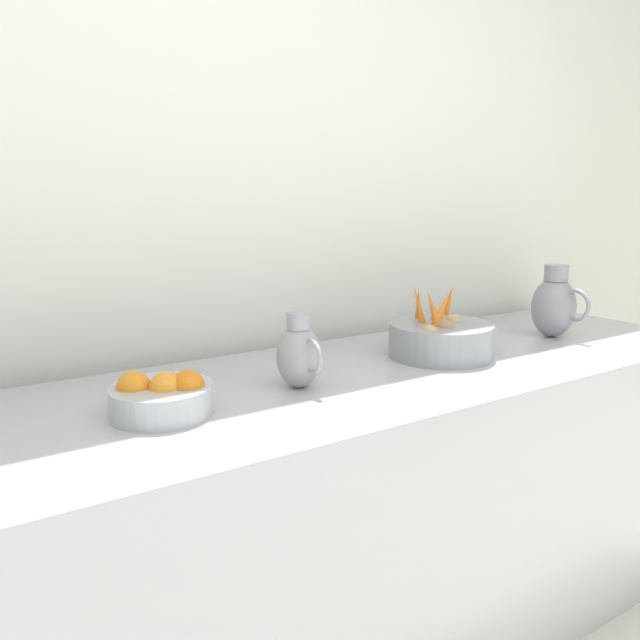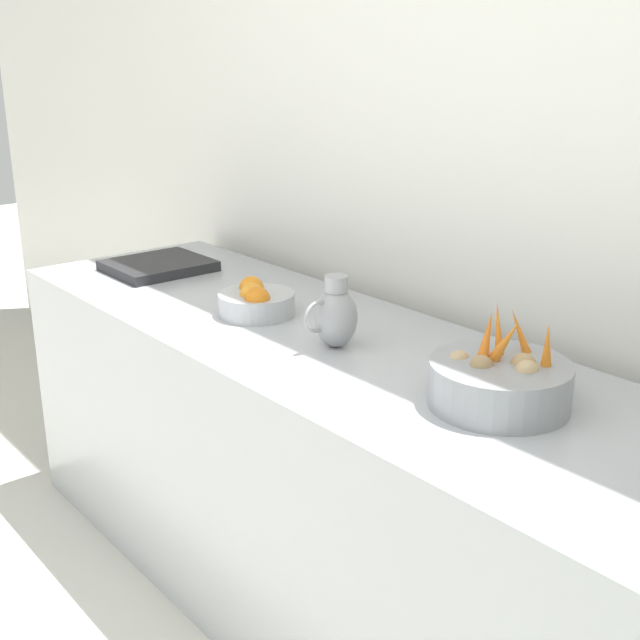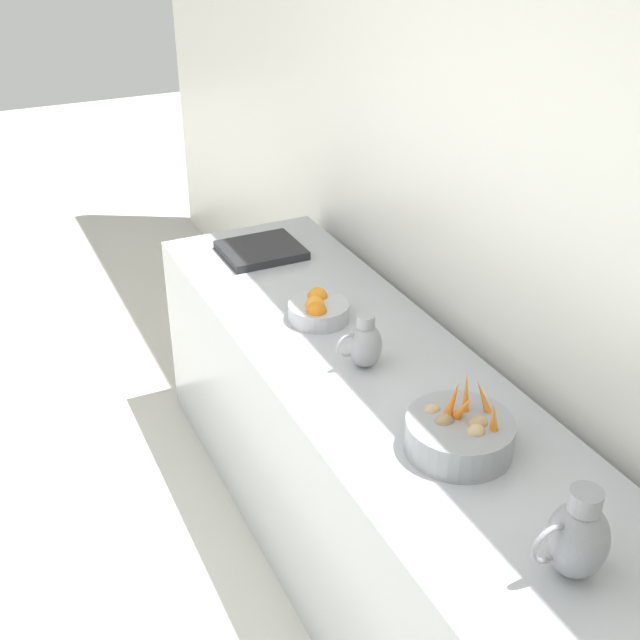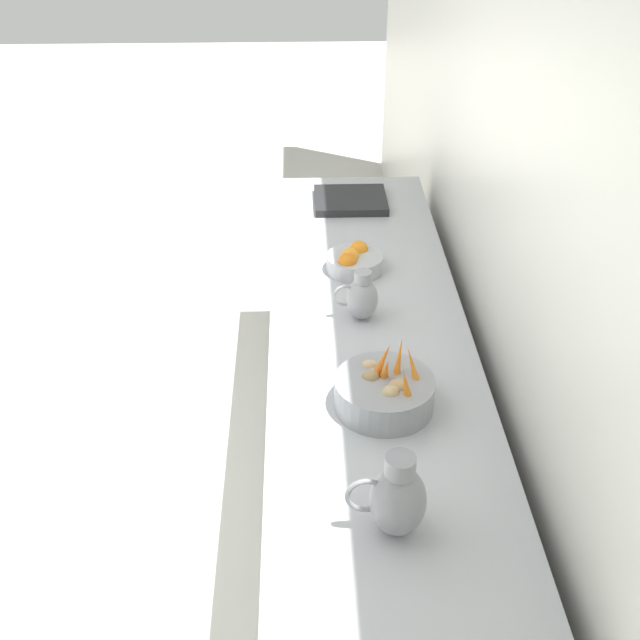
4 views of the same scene
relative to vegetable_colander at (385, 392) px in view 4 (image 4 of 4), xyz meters
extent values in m
plane|color=beige|center=(1.48, -0.35, -0.94)|extent=(15.33, 15.33, 0.00)
cube|color=white|center=(-0.47, 0.07, 0.56)|extent=(0.10, 8.40, 3.00)
cube|color=#ADAFB5|center=(0.01, -0.43, -0.50)|extent=(0.73, 2.82, 0.88)
cylinder|color=gray|center=(0.00, 0.00, -0.01)|extent=(0.32, 0.32, 0.10)
torus|color=gray|center=(0.00, 0.00, -0.05)|extent=(0.19, 0.19, 0.01)
cone|color=orange|center=(0.00, 0.00, 0.09)|extent=(0.03, 0.10, 0.14)
cone|color=orange|center=(-0.09, -0.02, 0.09)|extent=(0.07, 0.07, 0.13)
cone|color=orange|center=(-0.05, 0.08, 0.09)|extent=(0.07, 0.06, 0.14)
cone|color=orange|center=(0.01, -0.04, 0.09)|extent=(0.09, 0.05, 0.14)
cone|color=orange|center=(-0.05, -0.05, 0.09)|extent=(0.05, 0.07, 0.15)
ellipsoid|color=tan|center=(-0.04, 0.03, 0.04)|extent=(0.06, 0.05, 0.05)
ellipsoid|color=tan|center=(0.04, -0.09, 0.04)|extent=(0.05, 0.04, 0.04)
ellipsoid|color=#9E7F56|center=(0.04, -0.02, 0.04)|extent=(0.06, 0.05, 0.05)
ellipsoid|color=tan|center=(-0.01, 0.06, 0.04)|extent=(0.06, 0.05, 0.05)
cylinder|color=#ADAFB5|center=(0.04, -0.88, -0.02)|extent=(0.23, 0.23, 0.07)
sphere|color=orange|center=(0.07, -0.83, 0.01)|extent=(0.08, 0.08, 0.08)
sphere|color=orange|center=(0.05, -0.88, 0.01)|extent=(0.08, 0.08, 0.08)
sphere|color=orange|center=(0.02, -0.94, 0.01)|extent=(0.08, 0.08, 0.08)
ellipsoid|color=gray|center=(0.02, 0.52, 0.05)|extent=(0.15, 0.15, 0.21)
cylinder|color=gray|center=(0.02, 0.52, 0.17)|extent=(0.08, 0.08, 0.06)
torus|color=gray|center=(0.10, 0.52, 0.07)|extent=(0.11, 0.01, 0.11)
ellipsoid|color=#939399|center=(0.03, -0.52, 0.02)|extent=(0.12, 0.12, 0.16)
cylinder|color=#939399|center=(0.03, -0.52, 0.12)|extent=(0.06, 0.06, 0.04)
torus|color=#939399|center=(0.10, -0.52, 0.04)|extent=(0.09, 0.01, 0.09)
cube|color=#232326|center=(0.01, -1.52, -0.04)|extent=(0.34, 0.30, 0.04)
camera|label=1|loc=(1.30, -1.26, 0.42)|focal=33.24mm
camera|label=2|loc=(1.39, 1.04, 0.71)|focal=45.91mm
camera|label=3|loc=(1.19, 1.55, 1.45)|focal=45.95mm
camera|label=4|loc=(0.27, 2.03, 1.59)|focal=45.81mm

